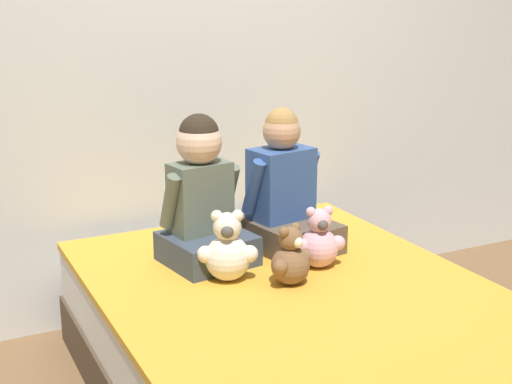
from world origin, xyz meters
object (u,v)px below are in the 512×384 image
object	(u,v)px
child_on_left	(203,199)
teddy_bear_between_children	(290,259)
teddy_bear_held_by_left_child	(228,251)
child_on_right	(285,194)
bed	(304,353)
teddy_bear_held_by_right_child	(319,242)

from	to	relation	value
child_on_left	teddy_bear_between_children	bearing A→B (deg)	-71.37
child_on_left	teddy_bear_held_by_left_child	size ratio (longest dim) A/B	2.18
child_on_right	teddy_bear_held_by_left_child	size ratio (longest dim) A/B	2.16
bed	teddy_bear_held_by_right_child	xyz separation A→B (m)	(0.18, 0.21, 0.34)
child_on_left	teddy_bear_held_by_left_child	world-z (taller)	child_on_left
child_on_right	teddy_bear_held_by_right_child	distance (m)	0.30
child_on_right	teddy_bear_held_by_right_child	bearing A→B (deg)	-99.21
child_on_right	teddy_bear_between_children	xyz separation A→B (m)	(-0.18, -0.37, -0.13)
child_on_left	teddy_bear_held_by_left_child	xyz separation A→B (m)	(0.00, -0.23, -0.14)
bed	child_on_left	world-z (taller)	child_on_left
child_on_left	teddy_bear_between_children	size ratio (longest dim) A/B	2.60
teddy_bear_held_by_right_child	child_on_left	bearing A→B (deg)	157.10
child_on_right	bed	bearing A→B (deg)	-120.45
child_on_left	teddy_bear_held_by_right_child	size ratio (longest dim) A/B	2.41
teddy_bear_held_by_left_child	teddy_bear_between_children	distance (m)	0.23
bed	child_on_left	distance (m)	0.71
child_on_right	teddy_bear_held_by_left_child	xyz separation A→B (m)	(-0.37, -0.23, -0.12)
teddy_bear_held_by_left_child	child_on_right	bearing A→B (deg)	56.61
bed	child_on_right	bearing A→B (deg)	70.03
teddy_bear_held_by_left_child	teddy_bear_between_children	world-z (taller)	teddy_bear_held_by_left_child
child_on_right	teddy_bear_between_children	bearing A→B (deg)	-126.28
teddy_bear_held_by_right_child	teddy_bear_between_children	bearing A→B (deg)	-139.32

